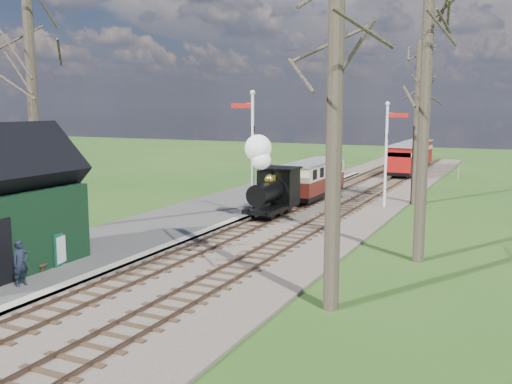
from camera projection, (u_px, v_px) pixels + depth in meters
The scene contains 17 objects.
distant_hills at pixel (433, 278), 72.27m from camera, with size 114.40×48.00×22.02m.
ballast_bed at pixel (331, 203), 32.04m from camera, with size 8.00×60.00×0.10m, color brown.
track_near at pixel (309, 201), 32.59m from camera, with size 1.60×60.00×0.15m.
track_far at pixel (354, 204), 31.48m from camera, with size 1.60×60.00×0.15m.
platform at pixel (181, 221), 26.94m from camera, with size 5.00×44.00×0.20m, color #474442.
coping_strip at pixel (224, 225), 25.96m from camera, with size 0.40×44.00×0.21m, color #B2AD9E.
semaphore_near at pixel (251, 146), 27.03m from camera, with size 1.22×0.24×6.22m.
semaphore_far at pixel (388, 146), 30.24m from camera, with size 1.22×0.24×5.72m.
bare_trees at pixel (232, 114), 20.63m from camera, with size 15.51×22.39×12.00m.
fence_line at pixel (374, 169), 44.89m from camera, with size 12.60×0.08×1.00m.
locomotive at pixel (271, 182), 27.52m from camera, with size 1.60×3.73×3.99m.
coach at pixel (314, 178), 33.00m from camera, with size 1.86×6.39×1.96m.
red_carriage_a at pixel (404, 159), 43.73m from camera, with size 1.92×4.76×2.02m.
red_carriage_b at pixel (417, 154), 48.64m from camera, with size 1.92×4.76×2.02m.
sign_board at pixel (61, 249), 19.08m from camera, with size 0.25×0.75×1.10m.
bench at pixel (44, 257), 18.84m from camera, with size 0.69×1.33×0.73m.
person at pixel (21, 263), 16.86m from camera, with size 0.51×0.33×1.39m, color black.
Camera 1 is at (11.06, -8.33, 5.51)m, focal length 40.00 mm.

